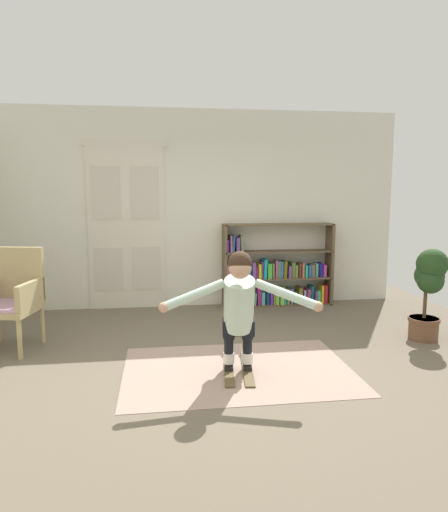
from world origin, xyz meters
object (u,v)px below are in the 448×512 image
(wicker_chair, at_px, (10,296))
(skis_pair, at_px, (238,367))
(bookshelf, at_px, (274,274))
(potted_plant, at_px, (429,284))
(person_skier, at_px, (239,303))

(wicker_chair, relative_size, skis_pair, 1.23)
(skis_pair, bearing_deg, bookshelf, 68.31)
(potted_plant, distance_m, person_skier, 2.49)
(bookshelf, height_order, potted_plant, bookshelf)
(skis_pair, xyz_separation_m, person_skier, (-0.02, -0.18, 0.68))
(potted_plant, xyz_separation_m, skis_pair, (-2.34, -0.61, -0.64))
(bookshelf, relative_size, potted_plant, 1.56)
(bookshelf, xyz_separation_m, person_skier, (-0.99, -2.61, 0.23))
(bookshelf, bearing_deg, skis_pair, -111.69)
(potted_plant, relative_size, person_skier, 0.76)
(potted_plant, bearing_deg, wicker_chair, 175.67)
(person_skier, bearing_deg, skis_pair, 83.21)
(wicker_chair, relative_size, person_skier, 0.78)
(skis_pair, height_order, person_skier, person_skier)
(bookshelf, relative_size, skis_pair, 1.86)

